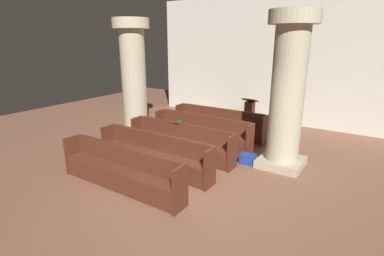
{
  "coord_description": "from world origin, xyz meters",
  "views": [
    {
      "loc": [
        3.22,
        -4.54,
        2.96
      ],
      "look_at": [
        -0.82,
        1.59,
        0.75
      ],
      "focal_mm": 27.5,
      "sensor_mm": 36.0,
      "label": 1
    }
  ],
  "objects_px": {
    "pew_row_0": "(219,122)",
    "pew_row_3": "(154,152)",
    "hymn_book": "(178,122)",
    "pew_row_4": "(121,168)",
    "lectern": "(249,116)",
    "pew_row_1": "(202,130)",
    "pew_row_2": "(180,140)",
    "pillar_far_side": "(134,76)",
    "pillar_aisle_side": "(288,90)",
    "kneeler_box_blue": "(248,159)"
  },
  "relations": [
    {
      "from": "pew_row_0",
      "to": "pew_row_3",
      "type": "relative_size",
      "value": 1.0
    },
    {
      "from": "hymn_book",
      "to": "pew_row_3",
      "type": "bearing_deg",
      "value": -80.59
    },
    {
      "from": "pew_row_4",
      "to": "lectern",
      "type": "bearing_deg",
      "value": 84.53
    },
    {
      "from": "pew_row_3",
      "to": "pew_row_4",
      "type": "bearing_deg",
      "value": -90.0
    },
    {
      "from": "pew_row_1",
      "to": "pew_row_4",
      "type": "bearing_deg",
      "value": -90.0
    },
    {
      "from": "lectern",
      "to": "hymn_book",
      "type": "xyz_separation_m",
      "value": [
        -0.72,
        -3.12,
        0.41
      ]
    },
    {
      "from": "pew_row_1",
      "to": "lectern",
      "type": "relative_size",
      "value": 2.83
    },
    {
      "from": "pew_row_4",
      "to": "pew_row_2",
      "type": "bearing_deg",
      "value": 90.0
    },
    {
      "from": "pew_row_0",
      "to": "pew_row_4",
      "type": "xyz_separation_m",
      "value": [
        0.0,
        -4.19,
        0.0
      ]
    },
    {
      "from": "pew_row_0",
      "to": "hymn_book",
      "type": "distance_m",
      "value": 1.96
    },
    {
      "from": "pew_row_3",
      "to": "pillar_far_side",
      "type": "bearing_deg",
      "value": 141.68
    },
    {
      "from": "pillar_aisle_side",
      "to": "pillar_far_side",
      "type": "relative_size",
      "value": 1.0
    },
    {
      "from": "pew_row_0",
      "to": "hymn_book",
      "type": "bearing_deg",
      "value": -96.15
    },
    {
      "from": "pew_row_1",
      "to": "pew_row_4",
      "type": "distance_m",
      "value": 3.14
    },
    {
      "from": "pillar_aisle_side",
      "to": "pew_row_2",
      "type": "bearing_deg",
      "value": -160.22
    },
    {
      "from": "pew_row_1",
      "to": "pew_row_3",
      "type": "xyz_separation_m",
      "value": [
        0.0,
        -2.1,
        0.0
      ]
    },
    {
      "from": "pew_row_4",
      "to": "pillar_far_side",
      "type": "bearing_deg",
      "value": 128.98
    },
    {
      "from": "pew_row_2",
      "to": "pew_row_1",
      "type": "bearing_deg",
      "value": 90.0
    },
    {
      "from": "pillar_aisle_side",
      "to": "pew_row_4",
      "type": "bearing_deg",
      "value": -129.05
    },
    {
      "from": "pew_row_3",
      "to": "pillar_aisle_side",
      "type": "bearing_deg",
      "value": 38.52
    },
    {
      "from": "pew_row_2",
      "to": "pew_row_3",
      "type": "relative_size",
      "value": 1.0
    },
    {
      "from": "pew_row_1",
      "to": "pew_row_3",
      "type": "relative_size",
      "value": 1.0
    },
    {
      "from": "pew_row_2",
      "to": "pew_row_4",
      "type": "relative_size",
      "value": 1.0
    },
    {
      "from": "pew_row_0",
      "to": "pew_row_1",
      "type": "bearing_deg",
      "value": -90.0
    },
    {
      "from": "pew_row_1",
      "to": "hymn_book",
      "type": "height_order",
      "value": "hymn_book"
    },
    {
      "from": "pew_row_1",
      "to": "pillar_far_side",
      "type": "xyz_separation_m",
      "value": [
        -2.35,
        -0.24,
        1.4
      ]
    },
    {
      "from": "pew_row_0",
      "to": "hymn_book",
      "type": "height_order",
      "value": "hymn_book"
    },
    {
      "from": "pew_row_0",
      "to": "pillar_far_side",
      "type": "distance_m",
      "value": 3.02
    },
    {
      "from": "pillar_aisle_side",
      "to": "pew_row_0",
      "type": "bearing_deg",
      "value": 152.84
    },
    {
      "from": "pew_row_4",
      "to": "pillar_far_side",
      "type": "relative_size",
      "value": 0.86
    },
    {
      "from": "pew_row_1",
      "to": "pillar_far_side",
      "type": "relative_size",
      "value": 0.86
    },
    {
      "from": "pillar_aisle_side",
      "to": "kneeler_box_blue",
      "type": "relative_size",
      "value": 10.15
    },
    {
      "from": "hymn_book",
      "to": "kneeler_box_blue",
      "type": "xyz_separation_m",
      "value": [
        1.88,
        0.32,
        -0.74
      ]
    },
    {
      "from": "pew_row_3",
      "to": "kneeler_box_blue",
      "type": "height_order",
      "value": "pew_row_3"
    },
    {
      "from": "pew_row_1",
      "to": "pew_row_2",
      "type": "height_order",
      "value": "same"
    },
    {
      "from": "pew_row_0",
      "to": "pew_row_1",
      "type": "distance_m",
      "value": 1.05
    },
    {
      "from": "pew_row_4",
      "to": "pillar_aisle_side",
      "type": "relative_size",
      "value": 0.86
    },
    {
      "from": "pillar_aisle_side",
      "to": "kneeler_box_blue",
      "type": "bearing_deg",
      "value": -154.26
    },
    {
      "from": "pew_row_3",
      "to": "hymn_book",
      "type": "distance_m",
      "value": 1.32
    },
    {
      "from": "pew_row_1",
      "to": "lectern",
      "type": "height_order",
      "value": "lectern"
    },
    {
      "from": "pew_row_3",
      "to": "lectern",
      "type": "height_order",
      "value": "lectern"
    },
    {
      "from": "lectern",
      "to": "kneeler_box_blue",
      "type": "relative_size",
      "value": 3.07
    },
    {
      "from": "pew_row_4",
      "to": "lectern",
      "type": "height_order",
      "value": "lectern"
    },
    {
      "from": "pillar_far_side",
      "to": "kneeler_box_blue",
      "type": "xyz_separation_m",
      "value": [
        4.03,
        -0.3,
        -1.73
      ]
    },
    {
      "from": "pew_row_2",
      "to": "pillar_aisle_side",
      "type": "distance_m",
      "value": 2.91
    },
    {
      "from": "pew_row_1",
      "to": "kneeler_box_blue",
      "type": "xyz_separation_m",
      "value": [
        1.68,
        -0.53,
        -0.34
      ]
    },
    {
      "from": "pillar_far_side",
      "to": "hymn_book",
      "type": "xyz_separation_m",
      "value": [
        2.15,
        -0.62,
        -0.99
      ]
    },
    {
      "from": "pew_row_4",
      "to": "kneeler_box_blue",
      "type": "distance_m",
      "value": 3.12
    },
    {
      "from": "hymn_book",
      "to": "lectern",
      "type": "bearing_deg",
      "value": 76.96
    },
    {
      "from": "pillar_aisle_side",
      "to": "lectern",
      "type": "xyz_separation_m",
      "value": [
        -1.88,
        2.45,
        -1.41
      ]
    }
  ]
}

